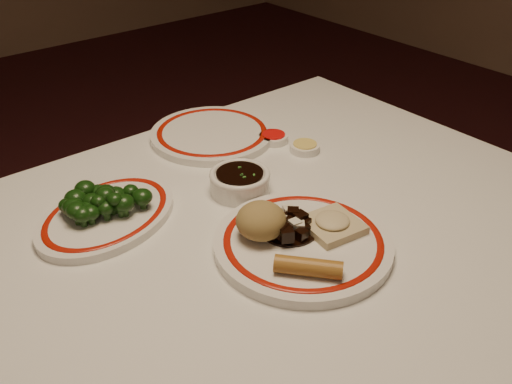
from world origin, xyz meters
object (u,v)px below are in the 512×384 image
at_px(spring_roll, 308,267).
at_px(broccoli_pile, 101,201).
at_px(rice_mound, 261,221).
at_px(dining_table, 254,272).
at_px(soy_bowl, 240,183).
at_px(broccoli_plate, 107,215).
at_px(stirfry_heap, 290,226).
at_px(fried_wonton, 332,224).
at_px(main_plate, 303,243).

xyz_separation_m(spring_roll, broccoli_pile, (-0.16, 0.35, 0.01)).
bearing_deg(rice_mound, dining_table, 68.98).
distance_m(rice_mound, soy_bowl, 0.17).
xyz_separation_m(broccoli_plate, soy_bowl, (0.24, -0.08, 0.01)).
height_order(spring_roll, soy_bowl, spring_roll).
xyz_separation_m(rice_mound, stirfry_heap, (0.04, -0.02, -0.02)).
bearing_deg(broccoli_plate, fried_wonton, -47.28).
height_order(main_plate, broccoli_plate, main_plate).
relative_size(dining_table, soy_bowl, 10.78).
bearing_deg(dining_table, broccoli_plate, 132.97).
bearing_deg(broccoli_pile, rice_mound, -53.77).
xyz_separation_m(main_plate, broccoli_plate, (-0.21, 0.28, -0.00)).
distance_m(rice_mound, stirfry_heap, 0.05).
distance_m(fried_wonton, soy_bowl, 0.21).
relative_size(spring_roll, fried_wonton, 1.03).
height_order(dining_table, fried_wonton, fried_wonton).
relative_size(dining_table, stirfry_heap, 11.98).
bearing_deg(fried_wonton, spring_roll, -152.23).
height_order(broccoli_plate, soy_bowl, soy_bowl).
distance_m(spring_roll, broccoli_pile, 0.38).
xyz_separation_m(spring_roll, soy_bowl, (0.08, 0.27, -0.01)).
relative_size(stirfry_heap, soy_bowl, 0.90).
distance_m(broccoli_plate, soy_bowl, 0.25).
xyz_separation_m(rice_mound, broccoli_plate, (-0.16, 0.23, -0.04)).
xyz_separation_m(fried_wonton, soy_bowl, (-0.03, 0.21, -0.01)).
height_order(main_plate, soy_bowl, soy_bowl).
bearing_deg(main_plate, rice_mound, 131.76).
distance_m(dining_table, rice_mound, 0.14).
height_order(fried_wonton, broccoli_plate, fried_wonton).
height_order(rice_mound, fried_wonton, rice_mound).
height_order(spring_roll, broccoli_pile, broccoli_pile).
xyz_separation_m(dining_table, broccoli_pile, (-0.18, 0.19, 0.13)).
bearing_deg(broccoli_plate, soy_bowl, -17.99).
relative_size(rice_mound, broccoli_pile, 0.57).
xyz_separation_m(main_plate, soy_bowl, (0.03, 0.20, 0.01)).
bearing_deg(spring_roll, broccoli_plate, 73.90).
relative_size(fried_wonton, stirfry_heap, 0.98).
bearing_deg(stirfry_heap, broccoli_plate, 129.67).
distance_m(fried_wonton, broccoli_pile, 0.40).
xyz_separation_m(main_plate, stirfry_heap, (-0.00, 0.03, 0.02)).
height_order(broccoli_pile, soy_bowl, broccoli_pile).
distance_m(dining_table, broccoli_plate, 0.28).
xyz_separation_m(main_plate, broccoli_pile, (-0.21, 0.28, 0.03)).
distance_m(rice_mound, broccoli_pile, 0.28).
xyz_separation_m(rice_mound, fried_wonton, (0.10, -0.06, -0.02)).
bearing_deg(spring_roll, fried_wonton, -12.49).
height_order(fried_wonton, soy_bowl, same).
distance_m(stirfry_heap, broccoli_pile, 0.33).
relative_size(dining_table, spring_roll, 11.86).
relative_size(spring_roll, stirfry_heap, 1.01).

